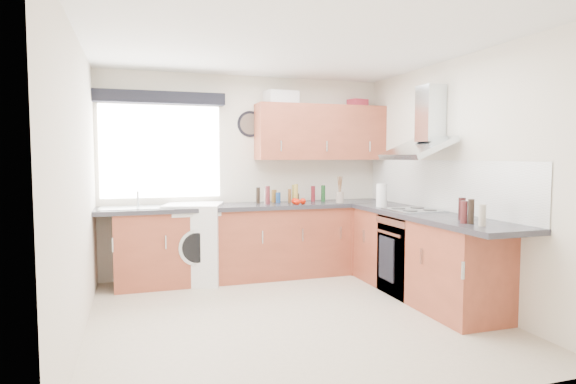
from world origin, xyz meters
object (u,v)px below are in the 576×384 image
object	(u,v)px
oven	(413,255)
extractor_hood	(424,130)
upper_cabinets	(321,133)
washing_machine	(194,243)

from	to	relation	value
oven	extractor_hood	world-z (taller)	extractor_hood
upper_cabinets	washing_machine	world-z (taller)	upper_cabinets
oven	upper_cabinets	world-z (taller)	upper_cabinets
oven	washing_machine	world-z (taller)	washing_machine
oven	washing_machine	size ratio (longest dim) A/B	0.91
extractor_hood	upper_cabinets	xyz separation A→B (m)	(-0.65, 1.33, 0.03)
oven	extractor_hood	xyz separation A→B (m)	(0.10, -0.00, 1.34)
extractor_hood	washing_machine	xyz separation A→B (m)	(-2.31, 1.22, -1.30)
upper_cabinets	washing_machine	size ratio (longest dim) A/B	1.82
oven	extractor_hood	size ratio (longest dim) A/B	1.09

